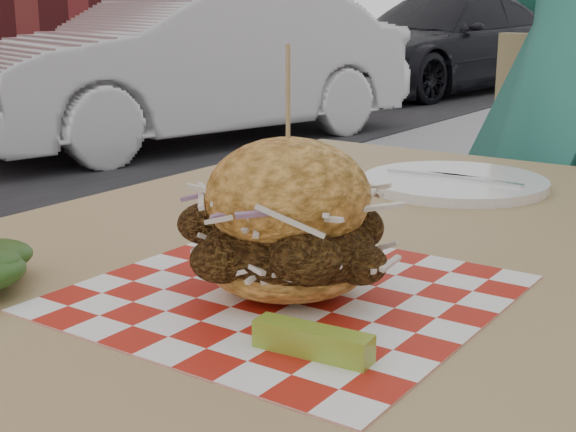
# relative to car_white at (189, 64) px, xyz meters

# --- Properties ---
(car_white) EXTENTS (2.11, 3.79, 1.18)m
(car_white) POSITION_rel_car_white_xyz_m (0.00, 0.00, 0.00)
(car_white) COLOR silver
(car_white) RESTS_ON ground
(car_dark) EXTENTS (2.24, 4.15, 1.14)m
(car_dark) POSITION_rel_car_white_xyz_m (-0.00, 4.52, -0.02)
(car_dark) COLOR black
(car_dark) RESTS_ON ground
(patio_table) EXTENTS (0.80, 1.20, 0.75)m
(patio_table) POSITION_rel_car_white_xyz_m (3.61, -3.83, 0.08)
(patio_table) COLOR tan
(patio_table) RESTS_ON ground
(patio_chair) EXTENTS (0.44, 0.45, 0.95)m
(patio_chair) POSITION_rel_car_white_xyz_m (3.62, -2.87, -0.04)
(patio_chair) COLOR tan
(patio_chair) RESTS_ON ground
(paper_liner) EXTENTS (0.36, 0.36, 0.00)m
(paper_liner) POSITION_rel_car_white_xyz_m (3.67, -4.00, 0.16)
(paper_liner) COLOR #B61E12
(paper_liner) RESTS_ON patio_table
(sandwich) EXTENTS (0.20, 0.20, 0.23)m
(sandwich) POSITION_rel_car_white_xyz_m (3.67, -4.00, 0.22)
(sandwich) COLOR gold
(sandwich) RESTS_ON paper_liner
(pickle_spear) EXTENTS (0.10, 0.03, 0.02)m
(pickle_spear) POSITION_rel_car_white_xyz_m (3.76, -4.11, 0.17)
(pickle_spear) COLOR #88A530
(pickle_spear) RESTS_ON paper_liner
(place_setting) EXTENTS (0.27, 0.27, 0.02)m
(place_setting) POSITION_rel_car_white_xyz_m (3.61, -3.49, 0.17)
(place_setting) COLOR white
(place_setting) RESTS_ON patio_table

